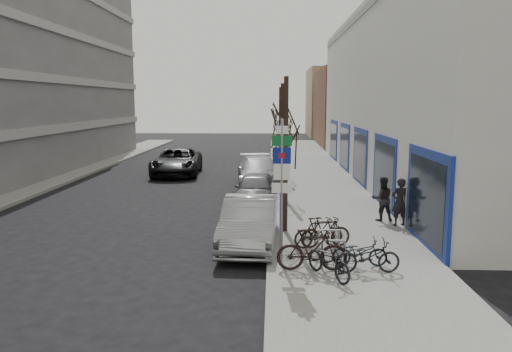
# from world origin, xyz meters

# --- Properties ---
(ground) EXTENTS (120.00, 120.00, 0.00)m
(ground) POSITION_xyz_m (0.00, 0.00, 0.00)
(ground) COLOR black
(ground) RESTS_ON ground
(sidewalk_east) EXTENTS (5.00, 70.00, 0.15)m
(sidewalk_east) POSITION_xyz_m (4.50, 10.00, 0.07)
(sidewalk_east) COLOR slate
(sidewalk_east) RESTS_ON ground
(sidewalk_west) EXTENTS (3.00, 70.00, 0.15)m
(sidewalk_west) POSITION_xyz_m (-11.00, 10.00, 0.07)
(sidewalk_west) COLOR slate
(sidewalk_west) RESTS_ON ground
(brick_building_far) EXTENTS (12.00, 14.00, 8.00)m
(brick_building_far) POSITION_xyz_m (13.00, 40.00, 4.00)
(brick_building_far) COLOR brown
(brick_building_far) RESTS_ON ground
(tan_building_far) EXTENTS (13.00, 12.00, 9.00)m
(tan_building_far) POSITION_xyz_m (13.50, 55.00, 4.50)
(tan_building_far) COLOR #937A5B
(tan_building_far) RESTS_ON ground
(highway_sign_pole) EXTENTS (0.55, 0.10, 4.20)m
(highway_sign_pole) POSITION_xyz_m (2.40, -0.01, 2.46)
(highway_sign_pole) COLOR gray
(highway_sign_pole) RESTS_ON ground
(bike_rack) EXTENTS (0.66, 2.26, 0.83)m
(bike_rack) POSITION_xyz_m (3.80, 0.60, 0.66)
(bike_rack) COLOR gray
(bike_rack) RESTS_ON sidewalk_east
(tree_near) EXTENTS (1.80, 1.80, 5.50)m
(tree_near) POSITION_xyz_m (2.60, 3.50, 4.10)
(tree_near) COLOR black
(tree_near) RESTS_ON ground
(tree_mid) EXTENTS (1.80, 1.80, 5.50)m
(tree_mid) POSITION_xyz_m (2.60, 10.00, 4.10)
(tree_mid) COLOR black
(tree_mid) RESTS_ON ground
(tree_far) EXTENTS (1.80, 1.80, 5.50)m
(tree_far) POSITION_xyz_m (2.60, 16.50, 4.10)
(tree_far) COLOR black
(tree_far) RESTS_ON ground
(meter_front) EXTENTS (0.10, 0.08, 1.27)m
(meter_front) POSITION_xyz_m (2.15, 3.00, 0.92)
(meter_front) COLOR gray
(meter_front) RESTS_ON sidewalk_east
(meter_mid) EXTENTS (0.10, 0.08, 1.27)m
(meter_mid) POSITION_xyz_m (2.15, 8.50, 0.92)
(meter_mid) COLOR gray
(meter_mid) RESTS_ON sidewalk_east
(meter_back) EXTENTS (0.10, 0.08, 1.27)m
(meter_back) POSITION_xyz_m (2.15, 14.00, 0.92)
(meter_back) COLOR gray
(meter_back) RESTS_ON sidewalk_east
(bike_near_left) EXTENTS (1.35, 1.78, 1.07)m
(bike_near_left) POSITION_xyz_m (3.61, -1.14, 0.69)
(bike_near_left) COLOR black
(bike_near_left) RESTS_ON sidewalk_east
(bike_near_right) EXTENTS (1.92, 0.58, 1.16)m
(bike_near_right) POSITION_xyz_m (3.22, -0.63, 0.73)
(bike_near_right) COLOR black
(bike_near_right) RESTS_ON sidewalk_east
(bike_mid_curb) EXTENTS (1.53, 0.49, 0.93)m
(bike_mid_curb) POSITION_xyz_m (4.57, -0.20, 0.62)
(bike_mid_curb) COLOR black
(bike_mid_curb) RESTS_ON sidewalk_east
(bike_mid_inner) EXTENTS (1.69, 0.93, 0.98)m
(bike_mid_inner) POSITION_xyz_m (3.59, 1.53, 0.64)
(bike_mid_inner) COLOR black
(bike_mid_inner) RESTS_ON sidewalk_east
(bike_far_curb) EXTENTS (1.76, 0.65, 1.05)m
(bike_far_curb) POSITION_xyz_m (4.68, -0.75, 0.68)
(bike_far_curb) COLOR black
(bike_far_curb) RESTS_ON sidewalk_east
(bike_far_inner) EXTENTS (1.71, 0.89, 0.99)m
(bike_far_inner) POSITION_xyz_m (3.81, 1.57, 0.65)
(bike_far_inner) COLOR black
(bike_far_inner) RESTS_ON sidewalk_east
(parked_car_front) EXTENTS (1.82, 4.83, 1.58)m
(parked_car_front) POSITION_xyz_m (1.40, 2.11, 0.79)
(parked_car_front) COLOR #949599
(parked_car_front) RESTS_ON ground
(parked_car_mid) EXTENTS (1.97, 4.47, 1.50)m
(parked_car_mid) POSITION_xyz_m (1.40, 8.54, 0.75)
(parked_car_mid) COLOR #535359
(parked_car_mid) RESTS_ON ground
(parked_car_back) EXTENTS (2.74, 5.80, 1.64)m
(parked_car_back) POSITION_xyz_m (1.40, 13.56, 0.82)
(parked_car_back) COLOR #9A9A9E
(parked_car_back) RESTS_ON ground
(lane_car) EXTENTS (3.20, 6.32, 1.71)m
(lane_car) POSITION_xyz_m (-3.97, 17.92, 0.86)
(lane_car) COLOR black
(lane_car) RESTS_ON ground
(pedestrian_near) EXTENTS (0.73, 0.58, 1.76)m
(pedestrian_near) POSITION_xyz_m (6.80, 4.44, 1.03)
(pedestrian_near) COLOR black
(pedestrian_near) RESTS_ON sidewalk_east
(pedestrian_far) EXTENTS (0.66, 0.48, 1.71)m
(pedestrian_far) POSITION_xyz_m (6.33, 5.18, 1.01)
(pedestrian_far) COLOR black
(pedestrian_far) RESTS_ON sidewalk_east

